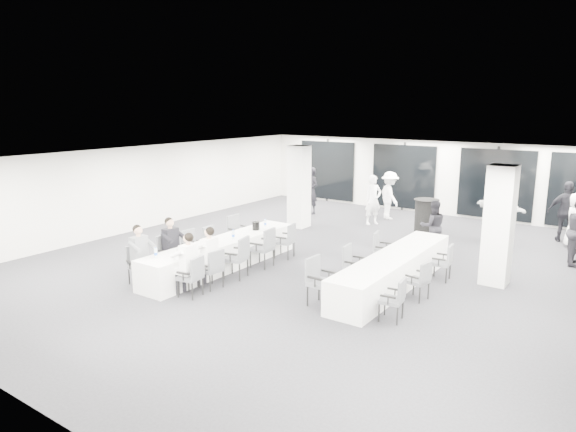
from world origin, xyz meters
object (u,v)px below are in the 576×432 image
(banquet_table_main, at_px, (223,254))
(ice_bucket_far, at_px, (256,226))
(cocktail_table, at_px, (426,216))
(standing_guest_d, at_px, (567,208))
(chair_main_left_far, at_px, (237,230))
(standing_guest_b, at_px, (433,223))
(chair_main_right_second, at_px, (213,267))
(chair_side_left_far, at_px, (381,248))
(standing_guest_e, at_px, (576,217))
(standing_guest_a, at_px, (373,197))
(chair_side_right_mid, at_px, (420,278))
(banquet_table_side, at_px, (394,270))
(chair_side_right_far, at_px, (444,260))
(standing_guest_f, at_px, (497,206))
(chair_main_right_fourth, at_px, (265,245))
(chair_main_left_mid, at_px, (192,245))
(chair_main_right_far, at_px, (287,239))
(chair_side_left_mid, at_px, (352,263))
(chair_main_left_second, at_px, (168,252))
(chair_side_left_near, at_px, (318,278))
(chair_main_right_near, at_px, (193,274))
(chair_side_right_near, at_px, (395,297))
(chair_main_right_mid, at_px, (239,255))
(chair_main_left_fourth, at_px, (212,240))
(ice_bucket_near, at_px, (190,246))
(standing_guest_g, at_px, (311,188))
(standing_guest_c, at_px, (390,192))
(chair_main_left_near, at_px, (138,262))

(banquet_table_main, height_order, ice_bucket_far, ice_bucket_far)
(cocktail_table, distance_m, standing_guest_d, 4.17)
(chair_main_left_far, relative_size, standing_guest_b, 0.59)
(chair_main_right_second, height_order, standing_guest_d, standing_guest_d)
(chair_side_left_far, height_order, standing_guest_e, standing_guest_e)
(chair_side_left_far, relative_size, standing_guest_a, 0.47)
(chair_side_right_mid, bearing_deg, banquet_table_side, 67.88)
(chair_side_right_mid, bearing_deg, ice_bucket_far, 92.89)
(standing_guest_a, distance_m, standing_guest_d, 6.02)
(chair_side_right_far, xyz_separation_m, standing_guest_f, (0.06, 4.70, 0.57))
(chair_main_right_fourth, distance_m, standing_guest_f, 7.61)
(chair_main_right_second, height_order, chair_side_right_far, chair_main_right_second)
(chair_main_right_second, distance_m, ice_bucket_far, 2.74)
(chair_main_left_far, distance_m, standing_guest_d, 10.03)
(banquet_table_side, distance_m, chair_main_left_far, 5.00)
(chair_main_right_second, bearing_deg, chair_main_left_mid, 65.88)
(chair_main_right_far, bearing_deg, chair_side_left_mid, -120.68)
(banquet_table_main, distance_m, chair_main_right_second, 1.51)
(chair_side_left_mid, bearing_deg, chair_main_left_second, -71.26)
(standing_guest_b, bearing_deg, chair_side_left_far, 41.69)
(chair_main_right_fourth, distance_m, chair_side_left_near, 2.83)
(chair_main_right_fourth, relative_size, chair_side_right_mid, 1.20)
(chair_main_right_near, relative_size, standing_guest_f, 0.43)
(cocktail_table, relative_size, chair_side_left_mid, 1.20)
(chair_side_right_near, bearing_deg, standing_guest_f, -7.13)
(cocktail_table, height_order, chair_side_left_mid, cocktail_table)
(standing_guest_a, bearing_deg, chair_main_right_mid, -149.88)
(chair_main_left_fourth, distance_m, chair_main_right_near, 2.89)
(chair_main_left_second, relative_size, standing_guest_b, 0.58)
(chair_side_left_mid, bearing_deg, standing_guest_a, -164.19)
(chair_side_left_near, relative_size, standing_guest_f, 0.48)
(chair_main_left_fourth, distance_m, chair_side_right_mid, 5.80)
(chair_side_left_far, distance_m, ice_bucket_near, 4.83)
(standing_guest_g, bearing_deg, standing_guest_c, 30.47)
(standing_guest_a, bearing_deg, cocktail_table, -65.46)
(chair_main_left_near, distance_m, chair_main_left_mid, 1.75)
(chair_side_right_mid, relative_size, chair_side_right_far, 0.98)
(chair_main_right_far, distance_m, chair_side_right_far, 4.19)
(chair_main_left_near, bearing_deg, chair_side_left_far, 151.29)
(cocktail_table, xyz_separation_m, chair_side_left_mid, (0.36, -5.79, -0.03))
(chair_main_right_second, distance_m, chair_main_right_mid, 0.90)
(chair_main_right_mid, height_order, chair_side_left_near, same)
(chair_main_right_mid, bearing_deg, chair_side_left_mid, -78.06)
(chair_main_right_near, xyz_separation_m, standing_guest_d, (6.03, 9.86, 0.54))
(chair_main_right_fourth, bearing_deg, chair_main_left_near, 142.93)
(chair_main_left_mid, bearing_deg, standing_guest_a, 169.44)
(chair_main_left_second, bearing_deg, chair_main_right_fourth, 121.80)
(chair_main_left_fourth, distance_m, chair_side_right_near, 5.90)
(standing_guest_d, bearing_deg, chair_main_left_far, 23.44)
(chair_main_right_fourth, distance_m, chair_side_left_far, 2.99)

